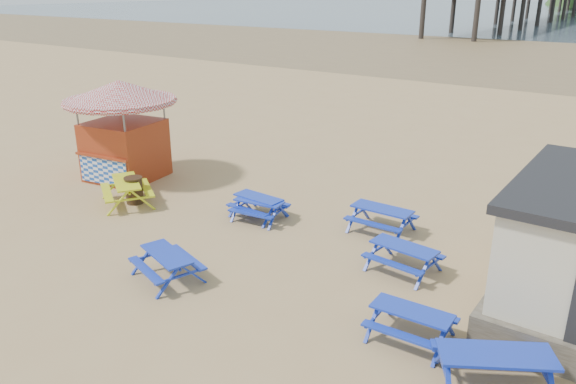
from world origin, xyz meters
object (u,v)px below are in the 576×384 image
Objects in this scene: picnic_table_blue_a at (259,210)px; picnic_table_yellow at (127,192)px; picnic_table_blue_b at (381,220)px; ice_cream_kiosk at (122,118)px; litter_bin at (134,190)px.

picnic_table_yellow is (-4.56, -1.48, 0.08)m from picnic_table_blue_a.
ice_cream_kiosk is at bearing -174.36° from picnic_table_blue_b.
picnic_table_blue_a is at bearing -158.65° from picnic_table_blue_b.
picnic_table_yellow is at bearing -124.56° from litter_bin.
ice_cream_kiosk is at bearing 144.71° from litter_bin.
ice_cream_kiosk is (-6.79, 0.39, 2.05)m from picnic_table_blue_a.
picnic_table_blue_b is 8.66m from picnic_table_yellow.
ice_cream_kiosk is at bearing 169.61° from picnic_table_blue_a.
litter_bin reaches higher than picnic_table_blue_b.
picnic_table_yellow reaches higher than picnic_table_blue_b.
picnic_table_yellow is 0.52× the size of ice_cream_kiosk.
picnic_table_blue_a is 3.87m from picnic_table_blue_b.
picnic_table_blue_b is 1.98× the size of litter_bin.
litter_bin reaches higher than picnic_table_blue_a.
picnic_table_blue_b is 0.73× the size of picnic_table_yellow.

